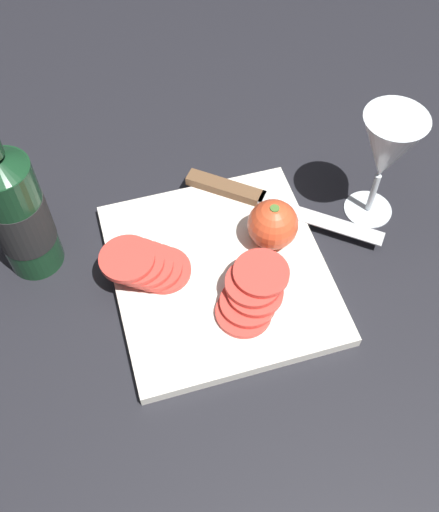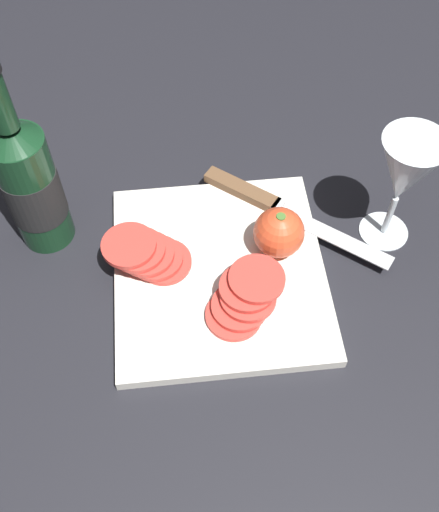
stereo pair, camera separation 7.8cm
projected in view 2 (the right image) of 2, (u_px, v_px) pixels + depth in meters
name	position (u px, v px, depth m)	size (l,w,h in m)	color
ground_plane	(246.00, 305.00, 0.79)	(3.00, 3.00, 0.00)	black
cutting_board	(220.00, 272.00, 0.81)	(0.30, 0.28, 0.02)	silver
wine_bottle	(30.00, 184.00, 0.77)	(0.08, 0.08, 0.30)	#14381E
wine_glass	(405.00, 174.00, 0.76)	(0.08, 0.08, 0.18)	silver
whole_tomato	(279.00, 232.00, 0.79)	(0.07, 0.07, 0.07)	#DB4C28
knife	(260.00, 199.00, 0.86)	(0.20, 0.25, 0.01)	silver
tomato_slice_stack_near	(245.00, 297.00, 0.75)	(0.10, 0.10, 0.04)	#D63D33
tomato_slice_stack_far	(147.00, 254.00, 0.79)	(0.08, 0.12, 0.04)	#D63D33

